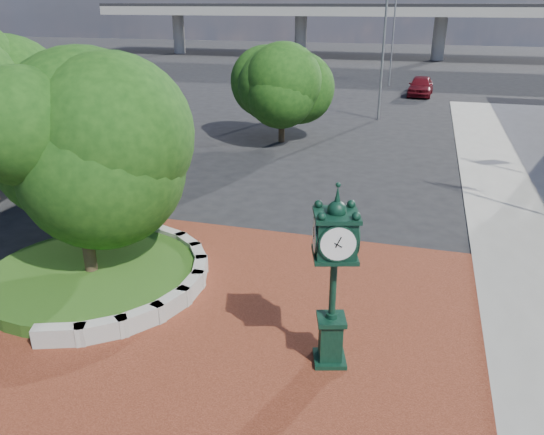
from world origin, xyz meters
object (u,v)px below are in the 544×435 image
at_px(parked_car, 421,86).
at_px(street_lamp_far, 395,32).
at_px(post_clock, 334,271).
at_px(street_lamp_near, 387,39).

bearing_deg(parked_car, street_lamp_far, 121.20).
height_order(post_clock, street_lamp_far, street_lamp_far).
bearing_deg(street_lamp_near, street_lamp_far, 91.83).
xyz_separation_m(street_lamp_near, street_lamp_far, (-0.54, 17.00, -0.40)).
distance_m(post_clock, street_lamp_far, 45.01).
height_order(parked_car, street_lamp_far, street_lamp_far).
height_order(post_clock, parked_car, post_clock).
distance_m(post_clock, street_lamp_near, 28.09).
bearing_deg(street_lamp_far, street_lamp_near, -88.17).
relative_size(parked_car, street_lamp_far, 0.58).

